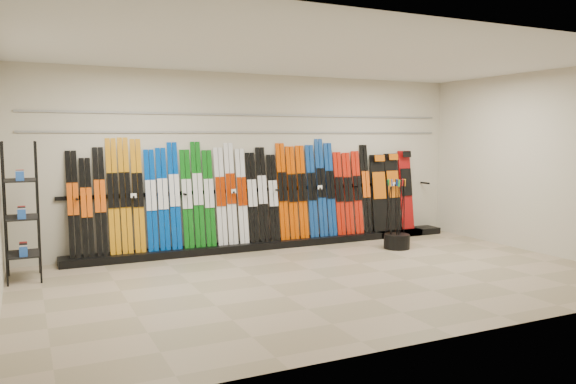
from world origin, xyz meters
name	(u,v)px	position (x,y,z in m)	size (l,w,h in m)	color
floor	(328,278)	(0.00, 0.00, 0.00)	(8.00, 8.00, 0.00)	gray
back_wall	(258,161)	(0.00, 2.50, 1.50)	(8.00, 8.00, 0.00)	beige
right_wall	(540,163)	(4.00, 0.00, 1.50)	(5.00, 5.00, 0.00)	beige
ceiling	(329,55)	(0.00, 0.00, 3.00)	(8.00, 8.00, 0.00)	silver
ski_rack_base	(275,244)	(0.22, 2.28, 0.06)	(8.00, 0.40, 0.12)	black
skis	(235,195)	(-0.47, 2.36, 0.94)	(5.38, 0.29, 1.80)	black
snowboards	(392,192)	(2.76, 2.35, 0.86)	(0.94, 0.24, 1.53)	black
accessory_rack	(22,211)	(-3.75, 1.70, 0.93)	(0.40, 0.60, 1.87)	black
pole_bin	(397,241)	(2.08, 1.26, 0.12)	(0.44, 0.44, 0.25)	black
ski_poles	(396,213)	(2.06, 1.27, 0.61)	(0.39, 0.26, 1.18)	black
slatwall_rail_0	(258,132)	(0.00, 2.48, 2.00)	(7.60, 0.02, 0.03)	gray
slatwall_rail_1	(258,115)	(0.00, 2.48, 2.30)	(7.60, 0.02, 0.03)	gray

